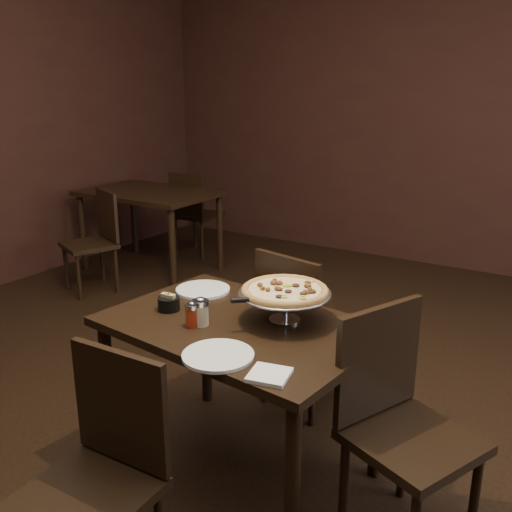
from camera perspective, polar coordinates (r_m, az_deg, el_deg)
The scene contains 16 objects.
room at distance 2.12m, azimuth -1.58°, elevation 10.78°, with size 6.04×7.04×2.84m.
dining_table at distance 2.40m, azimuth -1.67°, elevation -8.63°, with size 1.17×0.85×0.69m.
background_table at distance 5.15m, azimuth -10.60°, elevation 5.37°, with size 1.16×0.77×0.73m.
pizza_stand at distance 2.33m, azimuth 2.90°, elevation -3.51°, with size 0.39×0.39×0.16m.
parmesan_shaker at distance 2.32m, azimuth -5.56°, elevation -5.58°, with size 0.07×0.07×0.12m.
pepper_flake_shaker at distance 2.32m, azimuth -6.36°, elevation -5.81°, with size 0.06×0.06×0.11m.
packet_caddy at distance 2.50m, azimuth -8.72°, elevation -4.68°, with size 0.10×0.10×0.07m.
napkin_stack at distance 1.95m, azimuth 1.34°, elevation -11.80°, with size 0.13×0.13×0.01m, color white.
plate_left at distance 2.71m, azimuth -5.33°, elevation -3.37°, with size 0.26×0.26×0.01m, color white.
plate_near at distance 2.08m, azimuth -3.82°, elevation -9.89°, with size 0.26×0.26×0.01m, color white.
serving_spatula at distance 2.24m, azimuth -0.85°, elevation -4.44°, with size 0.17×0.17×0.02m.
chair_far at distance 2.90m, azimuth 4.46°, elevation -6.87°, with size 0.47×0.47×0.85m.
chair_near at distance 2.00m, azimuth -15.31°, elevation -19.94°, with size 0.39×0.39×0.82m.
chair_side at distance 2.19m, azimuth 14.08°, elevation -15.42°, with size 0.53×0.53×0.87m.
bg_chair_far at distance 5.58m, azimuth -6.26°, elevation 4.55°, with size 0.39×0.39×0.83m.
bg_chair_near at distance 4.77m, azimuth -15.69°, elevation 1.82°, with size 0.50×0.50×0.81m.
Camera 1 is at (1.23, -1.73, 1.62)m, focal length 40.00 mm.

